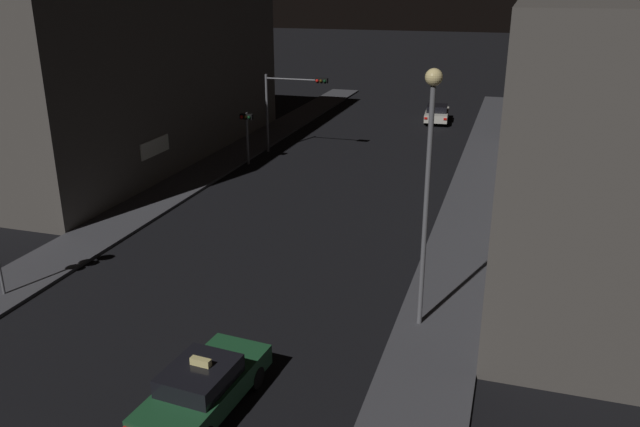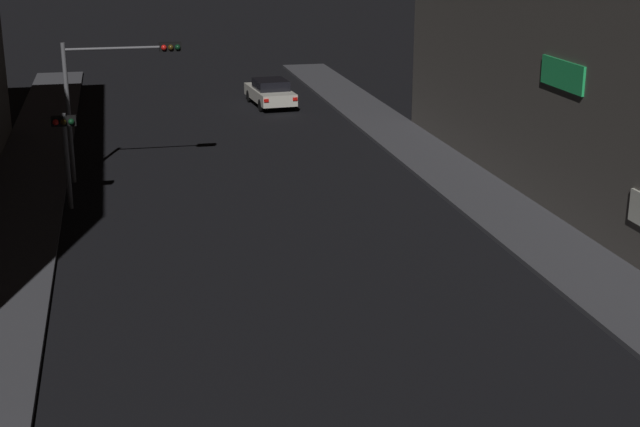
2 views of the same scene
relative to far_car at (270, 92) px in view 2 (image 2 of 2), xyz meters
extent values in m
cube|color=#424247|center=(-11.27, -17.53, -0.66)|extent=(2.80, 61.43, 0.14)
cube|color=#424247|center=(4.45, -17.53, -0.66)|extent=(2.80, 61.43, 0.14)
cube|color=#26CC66|center=(5.81, -20.83, 3.96)|extent=(0.08, 2.80, 0.90)
cube|color=silver|center=(0.00, 0.05, -0.11)|extent=(2.14, 4.53, 0.60)
cube|color=black|center=(0.01, -0.15, 0.44)|extent=(1.73, 2.10, 0.50)
cube|color=red|center=(-0.58, -2.22, -0.01)|extent=(0.24, 0.08, 0.16)
cube|color=red|center=(0.92, -2.11, -0.01)|extent=(0.24, 0.08, 0.16)
cylinder|color=black|center=(-0.91, 1.35, -0.41)|extent=(0.27, 0.66, 0.64)
cylinder|color=black|center=(0.69, 1.47, -0.41)|extent=(0.27, 0.66, 0.64)
cylinder|color=black|center=(-0.69, -1.37, -0.41)|extent=(0.27, 0.66, 0.64)
cylinder|color=black|center=(0.90, -1.25, -0.41)|extent=(0.27, 0.66, 0.64)
cylinder|color=slate|center=(-9.62, -13.02, 1.84)|extent=(0.16, 0.16, 5.15)
cylinder|color=slate|center=(-7.73, -13.02, 4.17)|extent=(3.79, 0.10, 0.10)
cube|color=black|center=(-5.83, -13.02, 4.17)|extent=(0.80, 0.28, 0.32)
sphere|color=red|center=(-6.08, -13.20, 4.17)|extent=(0.20, 0.20, 0.20)
sphere|color=#3F2D0C|center=(-5.83, -13.20, 4.17)|extent=(0.20, 0.20, 0.20)
sphere|color=#0C3319|center=(-5.58, -13.20, 4.17)|extent=(0.20, 0.20, 0.20)
cylinder|color=slate|center=(-9.62, -16.39, 0.90)|extent=(0.16, 0.16, 3.27)
cube|color=black|center=(-9.62, -16.39, 2.28)|extent=(0.80, 0.28, 0.32)
sphere|color=red|center=(-9.87, -16.57, 2.28)|extent=(0.20, 0.20, 0.20)
sphere|color=#3F2D0C|center=(-9.62, -16.57, 2.28)|extent=(0.20, 0.20, 0.20)
sphere|color=#0C3319|center=(-9.37, -16.57, 2.28)|extent=(0.20, 0.20, 0.20)
camera|label=1|loc=(6.20, -52.01, 10.02)|focal=35.73mm
camera|label=2|loc=(-7.86, -47.26, 8.55)|focal=51.69mm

